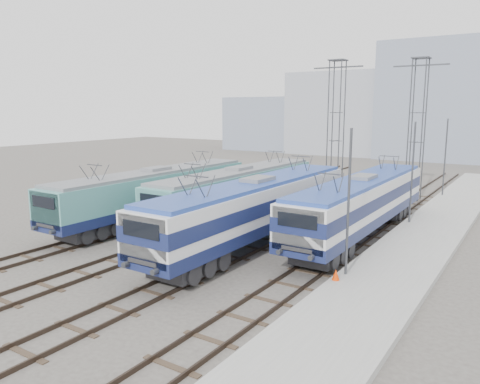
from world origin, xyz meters
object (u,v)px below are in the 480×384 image
object	(u,v)px
mast_mid	(412,175)
safety_cone	(336,275)
mast_front	(348,206)
mast_rear	(445,159)
catenary_tower_east	(417,123)
locomotive_center_right	(256,206)
locomotive_far_right	(361,201)
locomotive_center_left	(237,189)
locomotive_far_left	(155,191)
catenary_tower_west	(336,122)

from	to	relation	value
mast_mid	safety_cone	distance (m)	13.31
mast_front	mast_rear	size ratio (longest dim) A/B	1.00
catenary_tower_east	mast_mid	size ratio (longest dim) A/B	1.71
locomotive_center_right	locomotive_far_right	size ratio (longest dim) A/B	1.03
locomotive_center_left	locomotive_center_right	world-z (taller)	locomotive_center_right
catenary_tower_east	mast_front	size ratio (longest dim) A/B	1.71
locomotive_far_left	mast_rear	world-z (taller)	mast_rear
locomotive_far_left	locomotive_center_left	xyz separation A→B (m)	(4.50, 3.68, -0.01)
locomotive_center_left	catenary_tower_east	xyz separation A→B (m)	(8.75, 14.57, 4.45)
locomotive_center_left	safety_cone	world-z (taller)	locomotive_center_left
locomotive_center_left	catenary_tower_east	world-z (taller)	catenary_tower_east
locomotive_far_left	safety_cone	world-z (taller)	locomotive_far_left
locomotive_center_right	safety_cone	xyz separation A→B (m)	(6.25, -3.46, -1.82)
locomotive_far_right	mast_front	world-z (taller)	mast_front
locomotive_center_left	mast_mid	distance (m)	11.85
locomotive_center_right	mast_mid	distance (m)	11.50
locomotive_far_left	catenary_tower_east	world-z (taller)	catenary_tower_east
safety_cone	locomotive_far_left	bearing A→B (deg)	162.79
catenary_tower_east	mast_rear	xyz separation A→B (m)	(2.10, 2.00, -3.14)
locomotive_center_right	catenary_tower_west	world-z (taller)	catenary_tower_west
locomotive_center_left	mast_rear	bearing A→B (deg)	56.79
locomotive_center_right	mast_front	size ratio (longest dim) A/B	2.65
locomotive_far_left	mast_mid	world-z (taller)	mast_mid
catenary_tower_east	catenary_tower_west	bearing A→B (deg)	-162.90
mast_mid	catenary_tower_west	bearing A→B (deg)	137.07
catenary_tower_east	mast_front	bearing A→B (deg)	-84.55
locomotive_center_right	mast_front	distance (m)	6.91
locomotive_far_left	locomotive_center_right	bearing A→B (deg)	-8.02
catenary_tower_west	safety_cone	world-z (taller)	catenary_tower_west
catenary_tower_east	mast_mid	xyz separation A→B (m)	(2.10, -10.00, -3.14)
catenary_tower_east	locomotive_far_right	bearing A→B (deg)	-89.02
mast_front	mast_mid	xyz separation A→B (m)	(0.00, 12.00, 0.00)
mast_front	mast_rear	world-z (taller)	same
catenary_tower_west	mast_mid	xyz separation A→B (m)	(8.60, -8.00, -3.14)
locomotive_center_left	mast_rear	xyz separation A→B (m)	(10.85, 16.57, 1.30)
safety_cone	catenary_tower_west	bearing A→B (deg)	112.06
locomotive_center_left	mast_front	world-z (taller)	mast_front
catenary_tower_west	catenary_tower_east	size ratio (longest dim) A/B	1.00
locomotive_center_left	safety_cone	size ratio (longest dim) A/B	36.01
mast_rear	locomotive_center_right	bearing A→B (deg)	-106.44
catenary_tower_west	mast_front	xyz separation A→B (m)	(8.60, -20.00, -3.14)
mast_mid	mast_rear	xyz separation A→B (m)	(0.00, 12.00, 0.00)
locomotive_far_left	locomotive_center_right	size ratio (longest dim) A/B	0.95
locomotive_center_right	catenary_tower_east	distance (m)	20.43
catenary_tower_west	mast_front	world-z (taller)	catenary_tower_west
mast_front	safety_cone	bearing A→B (deg)	-95.87
locomotive_center_right	catenary_tower_west	size ratio (longest dim) A/B	1.55
locomotive_center_right	catenary_tower_east	xyz separation A→B (m)	(4.25, 19.52, 4.28)
catenary_tower_east	mast_rear	world-z (taller)	catenary_tower_east
locomotive_center_left	catenary_tower_west	world-z (taller)	catenary_tower_west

